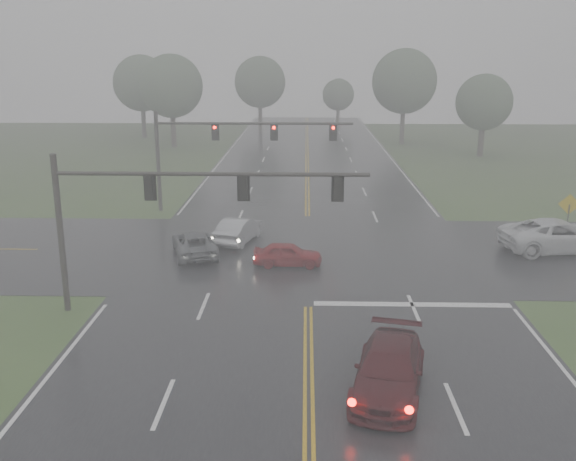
{
  "coord_description": "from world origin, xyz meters",
  "views": [
    {
      "loc": [
        -0.15,
        -11.61,
        10.45
      ],
      "look_at": [
        -0.92,
        16.0,
        2.87
      ],
      "focal_mm": 40.0,
      "sensor_mm": 36.0,
      "label": 1
    }
  ],
  "objects_px": {
    "sedan_red": "(288,266)",
    "car_grey": "(195,255)",
    "signal_gantry_far": "(219,141)",
    "pickup_white": "(557,251)",
    "signal_gantry_near": "(155,202)",
    "sedan_silver": "(239,242)",
    "sedan_maroon": "(388,391)"
  },
  "relations": [
    {
      "from": "sedan_silver",
      "to": "car_grey",
      "type": "bearing_deg",
      "value": 65.7
    },
    {
      "from": "sedan_maroon",
      "to": "sedan_red",
      "type": "relative_size",
      "value": 1.46
    },
    {
      "from": "sedan_silver",
      "to": "signal_gantry_near",
      "type": "height_order",
      "value": "signal_gantry_near"
    },
    {
      "from": "pickup_white",
      "to": "signal_gantry_far",
      "type": "distance_m",
      "value": 22.24
    },
    {
      "from": "pickup_white",
      "to": "sedan_red",
      "type": "bearing_deg",
      "value": 92.94
    },
    {
      "from": "sedan_silver",
      "to": "signal_gantry_far",
      "type": "height_order",
      "value": "signal_gantry_far"
    },
    {
      "from": "sedan_silver",
      "to": "car_grey",
      "type": "distance_m",
      "value": 3.34
    },
    {
      "from": "sedan_red",
      "to": "pickup_white",
      "type": "height_order",
      "value": "pickup_white"
    },
    {
      "from": "sedan_silver",
      "to": "pickup_white",
      "type": "relative_size",
      "value": 0.68
    },
    {
      "from": "sedan_maroon",
      "to": "pickup_white",
      "type": "bearing_deg",
      "value": 67.12
    },
    {
      "from": "sedan_red",
      "to": "car_grey",
      "type": "distance_m",
      "value": 5.33
    },
    {
      "from": "sedan_silver",
      "to": "signal_gantry_far",
      "type": "relative_size",
      "value": 0.33
    },
    {
      "from": "sedan_maroon",
      "to": "sedan_red",
      "type": "height_order",
      "value": "sedan_maroon"
    },
    {
      "from": "pickup_white",
      "to": "sedan_maroon",
      "type": "bearing_deg",
      "value": 136.05
    },
    {
      "from": "sedan_maroon",
      "to": "signal_gantry_far",
      "type": "bearing_deg",
      "value": 122.24
    },
    {
      "from": "signal_gantry_near",
      "to": "signal_gantry_far",
      "type": "bearing_deg",
      "value": 89.28
    },
    {
      "from": "car_grey",
      "to": "signal_gantry_near",
      "type": "xyz_separation_m",
      "value": [
        -0.14,
        -7.79,
        4.7
      ]
    },
    {
      "from": "pickup_white",
      "to": "signal_gantry_near",
      "type": "bearing_deg",
      "value": 106.18
    },
    {
      "from": "car_grey",
      "to": "pickup_white",
      "type": "xyz_separation_m",
      "value": [
        19.86,
        1.25,
        0.0
      ]
    },
    {
      "from": "sedan_maroon",
      "to": "sedan_red",
      "type": "bearing_deg",
      "value": 118.79
    },
    {
      "from": "sedan_red",
      "to": "sedan_silver",
      "type": "bearing_deg",
      "value": 35.79
    },
    {
      "from": "sedan_red",
      "to": "signal_gantry_near",
      "type": "distance_m",
      "value": 9.32
    },
    {
      "from": "sedan_red",
      "to": "car_grey",
      "type": "relative_size",
      "value": 0.77
    },
    {
      "from": "sedan_red",
      "to": "sedan_silver",
      "type": "relative_size",
      "value": 0.81
    },
    {
      "from": "sedan_maroon",
      "to": "car_grey",
      "type": "xyz_separation_m",
      "value": [
        -8.65,
        14.28,
        0.0
      ]
    },
    {
      "from": "sedan_maroon",
      "to": "signal_gantry_near",
      "type": "xyz_separation_m",
      "value": [
        -8.79,
        6.49,
        4.7
      ]
    },
    {
      "from": "car_grey",
      "to": "sedan_silver",
      "type": "bearing_deg",
      "value": -145.62
    },
    {
      "from": "signal_gantry_near",
      "to": "signal_gantry_far",
      "type": "height_order",
      "value": "signal_gantry_far"
    },
    {
      "from": "pickup_white",
      "to": "sedan_silver",
      "type": "bearing_deg",
      "value": 77.6
    },
    {
      "from": "signal_gantry_far",
      "to": "sedan_silver",
      "type": "bearing_deg",
      "value": -74.95
    },
    {
      "from": "signal_gantry_far",
      "to": "pickup_white",
      "type": "bearing_deg",
      "value": -24.33
    },
    {
      "from": "sedan_red",
      "to": "signal_gantry_far",
      "type": "relative_size",
      "value": 0.26
    }
  ]
}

